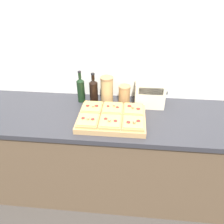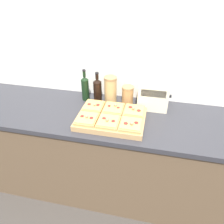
{
  "view_description": "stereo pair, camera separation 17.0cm",
  "coord_description": "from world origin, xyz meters",
  "px_view_note": "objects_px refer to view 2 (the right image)",
  "views": [
    {
      "loc": [
        0.1,
        -1.14,
        1.89
      ],
      "look_at": [
        -0.03,
        0.27,
        0.95
      ],
      "focal_mm": 35.0,
      "sensor_mm": 36.0,
      "label": 1
    },
    {
      "loc": [
        0.27,
        -1.12,
        1.89
      ],
      "look_at": [
        -0.03,
        0.27,
        0.95
      ],
      "focal_mm": 35.0,
      "sensor_mm": 36.0,
      "label": 2
    }
  ],
  "objects_px": {
    "grain_jar_short": "(128,95)",
    "grain_jar_tall": "(110,90)",
    "wine_bottle": "(98,90)",
    "toaster_oven": "(153,96)",
    "cutting_board": "(111,119)",
    "olive_oil_bottle": "(85,88)"
  },
  "relations": [
    {
      "from": "wine_bottle",
      "to": "toaster_oven",
      "type": "bearing_deg",
      "value": -0.1
    },
    {
      "from": "cutting_board",
      "to": "grain_jar_short",
      "type": "bearing_deg",
      "value": 73.41
    },
    {
      "from": "wine_bottle",
      "to": "olive_oil_bottle",
      "type": "bearing_deg",
      "value": -180.0
    },
    {
      "from": "wine_bottle",
      "to": "toaster_oven",
      "type": "distance_m",
      "value": 0.48
    },
    {
      "from": "cutting_board",
      "to": "grain_jar_tall",
      "type": "distance_m",
      "value": 0.3
    },
    {
      "from": "cutting_board",
      "to": "grain_jar_short",
      "type": "xyz_separation_m",
      "value": [
        0.08,
        0.28,
        0.06
      ]
    },
    {
      "from": "wine_bottle",
      "to": "grain_jar_short",
      "type": "height_order",
      "value": "wine_bottle"
    },
    {
      "from": "olive_oil_bottle",
      "to": "toaster_oven",
      "type": "bearing_deg",
      "value": -0.08
    },
    {
      "from": "grain_jar_short",
      "to": "grain_jar_tall",
      "type": "bearing_deg",
      "value": 180.0
    },
    {
      "from": "grain_jar_tall",
      "to": "toaster_oven",
      "type": "xyz_separation_m",
      "value": [
        0.37,
        -0.0,
        -0.01
      ]
    },
    {
      "from": "grain_jar_tall",
      "to": "toaster_oven",
      "type": "distance_m",
      "value": 0.37
    },
    {
      "from": "cutting_board",
      "to": "olive_oil_bottle",
      "type": "distance_m",
      "value": 0.42
    },
    {
      "from": "wine_bottle",
      "to": "grain_jar_short",
      "type": "distance_m",
      "value": 0.27
    },
    {
      "from": "olive_oil_bottle",
      "to": "grain_jar_tall",
      "type": "distance_m",
      "value": 0.23
    },
    {
      "from": "toaster_oven",
      "to": "wine_bottle",
      "type": "bearing_deg",
      "value": 179.9
    },
    {
      "from": "wine_bottle",
      "to": "toaster_oven",
      "type": "height_order",
      "value": "wine_bottle"
    },
    {
      "from": "cutting_board",
      "to": "olive_oil_bottle",
      "type": "relative_size",
      "value": 1.82
    },
    {
      "from": "olive_oil_bottle",
      "to": "grain_jar_tall",
      "type": "bearing_deg",
      "value": 0.0
    },
    {
      "from": "grain_jar_short",
      "to": "wine_bottle",
      "type": "bearing_deg",
      "value": -180.0
    },
    {
      "from": "grain_jar_short",
      "to": "olive_oil_bottle",
      "type": "bearing_deg",
      "value": -180.0
    },
    {
      "from": "olive_oil_bottle",
      "to": "wine_bottle",
      "type": "distance_m",
      "value": 0.11
    },
    {
      "from": "cutting_board",
      "to": "toaster_oven",
      "type": "height_order",
      "value": "toaster_oven"
    }
  ]
}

